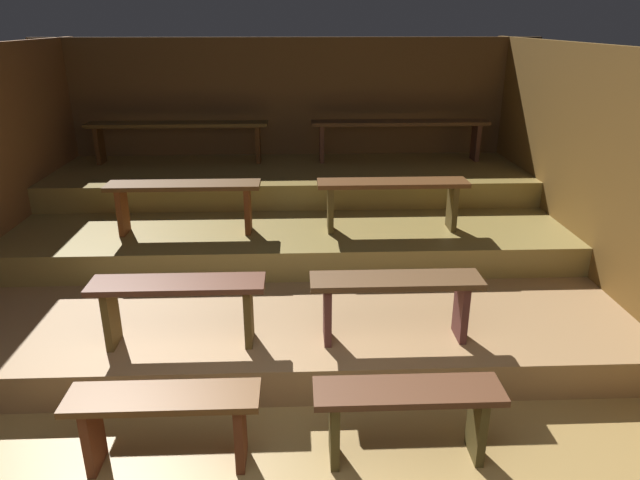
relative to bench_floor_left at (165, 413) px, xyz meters
name	(u,v)px	position (x,y,z in m)	size (l,w,h in m)	color
ground	(290,319)	(0.68, 1.76, -0.39)	(6.09, 6.28, 0.08)	olive
wall_back	(290,131)	(0.68, 4.53, 0.76)	(6.09, 0.06, 2.22)	brown
wall_right	(614,189)	(3.36, 1.76, 0.76)	(0.06, 6.28, 2.22)	brown
platform_lower	(290,267)	(0.68, 2.50, -0.21)	(5.29, 4.01, 0.27)	#9F794D
platform_middle	(290,218)	(0.68, 3.18, 0.06)	(5.29, 2.65, 0.27)	olive
platform_upper	(290,180)	(0.68, 3.76, 0.33)	(5.29, 1.48, 0.27)	olive
bench_floor_left	(165,413)	(0.00, 0.00, 0.00)	(1.07, 0.28, 0.48)	brown
bench_floor_right	(407,407)	(1.37, 0.00, 0.00)	(1.07, 0.28, 0.48)	#55311D
bench_lower_left	(178,297)	(-0.07, 0.89, 0.28)	(1.19, 0.28, 0.48)	brown
bench_lower_right	(395,293)	(1.43, 0.89, 0.28)	(1.19, 0.28, 0.48)	brown
bench_middle_left	(184,195)	(-0.28, 2.42, 0.56)	(1.39, 0.28, 0.48)	#573617
bench_middle_right	(392,192)	(1.64, 2.42, 0.56)	(1.39, 0.28, 0.48)	brown
bench_upper_left	(178,130)	(-0.62, 4.10, 0.85)	(2.09, 0.28, 0.48)	brown
bench_upper_right	(400,128)	(1.99, 4.10, 0.85)	(2.09, 0.28, 0.48)	#54351D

